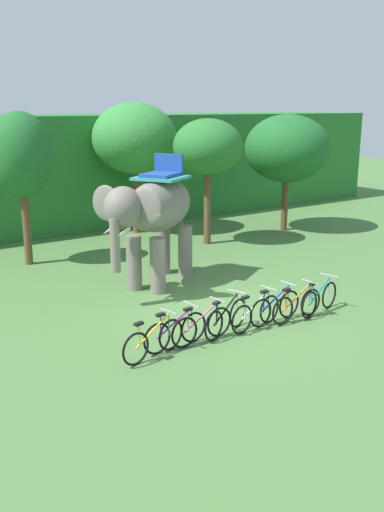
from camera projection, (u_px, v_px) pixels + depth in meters
The scene contains 15 objects.
ground_plane at pixel (222, 311), 14.33m from camera, with size 80.00×80.00×0.00m, color #4C753D.
foliage_hedge at pixel (36, 171), 24.40m from camera, with size 36.00×6.00×4.75m, color #28702D.
tree_center_left at pixel (21, 155), 17.70m from camera, with size 2.05×2.05×5.00m.
tree_center_right at pixel (135, 139), 22.34m from camera, with size 3.42×3.42×5.29m.
tree_far_left at pixel (208, 148), 20.46m from camera, with size 2.59×2.59×4.70m.
tree_right at pixel (287, 149), 22.89m from camera, with size 3.51×3.51×4.82m.
elephant at pixel (154, 212), 15.84m from camera, with size 4.05×3.22×3.78m.
bike_yellow at pixel (154, 340), 11.61m from camera, with size 1.68×0.56×0.92m.
bike_purple at pixel (176, 332), 12.06m from camera, with size 1.71×0.52×0.92m.
bike_pink at pixel (202, 326), 12.37m from camera, with size 1.71×0.52×0.92m.
bike_black at pixel (226, 318), 12.83m from camera, with size 1.64×0.69×0.92m.
bike_white at pixel (256, 313), 13.14m from camera, with size 1.70×0.52×0.92m.
bike_blue at pixel (275, 307), 13.51m from camera, with size 1.71×0.52×0.92m.
bike_orange at pixel (297, 305), 13.65m from camera, with size 1.71×0.52×0.92m.
bike_teal at pixel (319, 299), 14.12m from camera, with size 1.68×0.58×0.92m.
Camera 1 is at (-8.30, -10.63, 5.12)m, focal length 38.95 mm.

